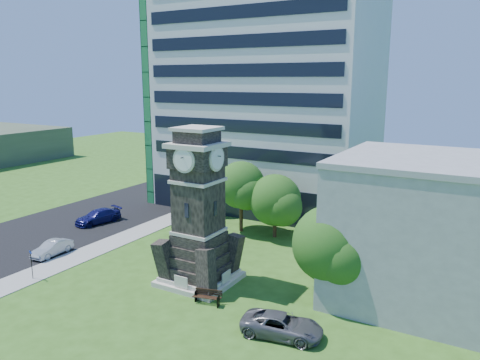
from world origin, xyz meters
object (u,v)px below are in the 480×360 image
Objects in this scene: car_street_mid at (52,248)px; car_street_north at (98,216)px; street_sign at (31,261)px; park_bench at (208,296)px; clock_tower at (199,217)px; car_east_lot at (282,325)px.

car_street_mid is 0.76× the size of car_street_north.
street_sign reaches higher than car_street_north.
car_street_north reaches higher than car_street_mid.
car_street_mid is 17.46m from park_bench.
clock_tower is 6.07m from park_bench.
clock_tower is 20.38m from car_street_north.
car_street_mid is at bearing 162.43° from park_bench.
clock_tower is 15.69m from car_street_mid.
car_street_mid is at bearing -54.39° from car_street_north.
car_east_lot is 6.56m from park_bench.
clock_tower is 5.08× the size of street_sign.
car_east_lot reaches higher than park_bench.
car_street_mid is 5.30m from street_sign.
car_east_lot is 2.13× the size of street_sign.
street_sign is at bearing -59.48° from car_street_mid.
car_east_lot is 2.54× the size of park_bench.
car_east_lot is 21.01m from street_sign.
clock_tower is 10.90m from car_east_lot.
street_sign is at bearing 178.67° from park_bench.
car_east_lot is (9.02, -4.09, -4.57)m from clock_tower.
street_sign is at bearing -152.02° from clock_tower.
street_sign is (-11.86, -6.30, -3.78)m from clock_tower.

